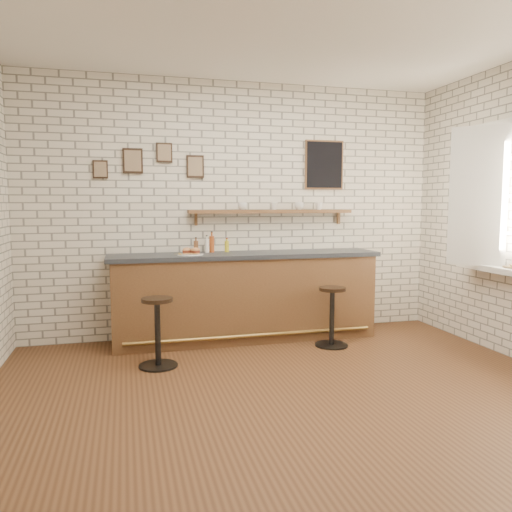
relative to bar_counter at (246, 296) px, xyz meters
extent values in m
plane|color=brown|center=(-0.03, -1.70, -0.51)|extent=(5.00, 5.00, 0.00)
cube|color=brown|center=(0.00, 0.00, -0.03)|extent=(3.00, 0.58, 0.96)
cube|color=#2D333A|center=(0.00, 0.00, 0.48)|extent=(3.10, 0.62, 0.05)
cylinder|color=olive|center=(0.00, -0.32, -0.39)|extent=(2.79, 0.04, 0.04)
cylinder|color=white|center=(-0.65, -0.07, 0.51)|extent=(0.28, 0.28, 0.01)
cylinder|color=gold|center=(-0.60, -0.05, 0.52)|extent=(0.05, 0.05, 0.00)
cylinder|color=gold|center=(-0.62, -0.08, 0.52)|extent=(0.05, 0.05, 0.00)
cylinder|color=gold|center=(-0.76, 0.00, 0.52)|extent=(0.06, 0.06, 0.00)
cylinder|color=gold|center=(-0.60, -0.04, 0.52)|extent=(0.06, 0.06, 0.00)
cylinder|color=gold|center=(-0.76, -0.12, 0.52)|extent=(0.06, 0.06, 0.00)
cylinder|color=gold|center=(-0.59, -0.06, 0.52)|extent=(0.04, 0.04, 0.00)
cylinder|color=gold|center=(-0.66, -0.13, 0.52)|extent=(0.05, 0.05, 0.00)
cylinder|color=gold|center=(-0.76, -0.14, 0.52)|extent=(0.04, 0.04, 0.00)
cylinder|color=gold|center=(-0.81, -0.06, 0.52)|extent=(0.05, 0.05, 0.00)
cylinder|color=gold|center=(-0.60, -0.13, 0.52)|extent=(0.06, 0.06, 0.00)
cylinder|color=gold|center=(-0.76, -0.06, 0.52)|extent=(0.04, 0.04, 0.00)
cylinder|color=brown|center=(-0.55, 0.17, 0.57)|extent=(0.05, 0.05, 0.14)
cylinder|color=brown|center=(-0.55, 0.17, 0.66)|extent=(0.02, 0.02, 0.03)
cylinder|color=black|center=(-0.55, 0.17, 0.68)|extent=(0.02, 0.02, 0.01)
cylinder|color=white|center=(-0.42, 0.17, 0.58)|extent=(0.05, 0.05, 0.15)
cylinder|color=white|center=(-0.42, 0.17, 0.68)|extent=(0.02, 0.02, 0.03)
cylinder|color=black|center=(-0.42, 0.17, 0.70)|extent=(0.02, 0.02, 0.01)
cylinder|color=#923D17|center=(-0.36, 0.17, 0.60)|extent=(0.06, 0.06, 0.19)
cylinder|color=#923D17|center=(-0.36, 0.17, 0.71)|extent=(0.02, 0.02, 0.04)
cylinder|color=black|center=(-0.36, 0.17, 0.74)|extent=(0.02, 0.02, 0.01)
cylinder|color=gold|center=(-0.19, 0.17, 0.57)|extent=(0.05, 0.05, 0.13)
cylinder|color=gold|center=(-0.19, 0.17, 0.65)|extent=(0.02, 0.02, 0.03)
cylinder|color=maroon|center=(-0.19, 0.17, 0.66)|extent=(0.03, 0.03, 0.01)
cylinder|color=black|center=(-1.06, -0.76, -0.50)|extent=(0.38, 0.38, 0.02)
cylinder|color=black|center=(-1.06, -0.76, -0.18)|extent=(0.06, 0.06, 0.62)
cylinder|color=black|center=(-1.06, -0.76, 0.15)|extent=(0.38, 0.38, 0.04)
cylinder|color=black|center=(0.85, -0.53, -0.50)|extent=(0.37, 0.37, 0.02)
cylinder|color=black|center=(0.85, -0.53, -0.19)|extent=(0.05, 0.05, 0.60)
cylinder|color=black|center=(0.85, -0.53, 0.13)|extent=(0.33, 0.33, 0.04)
cube|color=brown|center=(0.37, 0.20, 0.97)|extent=(2.00, 0.18, 0.04)
cube|color=brown|center=(-0.53, 0.27, 0.89)|extent=(0.03, 0.04, 0.16)
cube|color=brown|center=(1.27, 0.27, 0.89)|extent=(0.03, 0.04, 0.16)
imported|color=white|center=(0.01, 0.20, 1.04)|extent=(0.13, 0.13, 0.09)
imported|color=white|center=(0.40, 0.20, 1.04)|extent=(0.14, 0.14, 0.09)
imported|color=white|center=(0.72, 0.20, 1.04)|extent=(0.11, 0.11, 0.09)
imported|color=white|center=(0.97, 0.20, 1.04)|extent=(0.11, 0.11, 0.09)
cube|color=black|center=(-1.23, 0.28, 1.54)|extent=(0.22, 0.02, 0.28)
cube|color=black|center=(-0.88, 0.28, 1.64)|extent=(0.18, 0.02, 0.22)
cube|color=black|center=(-0.53, 0.28, 1.49)|extent=(0.20, 0.02, 0.26)
cube|color=black|center=(-1.58, 0.28, 1.44)|extent=(0.16, 0.02, 0.20)
cube|color=black|center=(1.07, 0.28, 1.54)|extent=(0.46, 0.02, 0.56)
cube|color=white|center=(2.37, -1.40, 0.39)|extent=(0.20, 1.35, 0.06)
cube|color=white|center=(2.44, -0.80, 1.14)|extent=(0.05, 0.06, 1.50)
cube|color=white|center=(2.29, -1.10, 1.14)|extent=(0.40, 0.46, 1.46)
imported|color=tan|center=(2.35, -1.46, 0.43)|extent=(0.18, 0.23, 0.02)
imported|color=tan|center=(2.35, -1.48, 0.45)|extent=(0.23, 0.26, 0.02)
camera|label=1|loc=(-1.34, -5.54, 1.07)|focal=35.00mm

